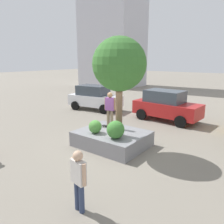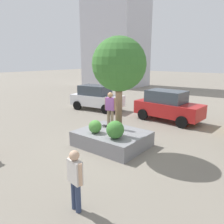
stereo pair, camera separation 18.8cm
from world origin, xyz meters
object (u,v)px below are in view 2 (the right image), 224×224
planter_ledge (112,139)px  police_car (97,97)px  skateboarder (110,107)px  plaza_tree (119,65)px  skateboard (110,126)px  sedan_parked (168,106)px  passerby_with_bag (75,177)px

planter_ledge → police_car: 7.45m
skateboarder → police_car: 6.82m
plaza_tree → skateboarder: 2.24m
plaza_tree → police_car: (-5.97, 5.21, -2.63)m
skateboard → sedan_parked: sedan_parked is taller
planter_ledge → sedan_parked: bearing=88.1°
skateboard → skateboarder: bearing=-45.0°
planter_ledge → skateboarder: skateboarder is taller
sedan_parked → passerby_with_bag: sedan_parked is taller
planter_ledge → skateboarder: (-0.45, 0.45, 1.32)m
planter_ledge → police_car: police_car is taller
plaza_tree → passerby_with_bag: plaza_tree is taller
planter_ledge → passerby_with_bag: (1.99, -4.00, 0.62)m
sedan_parked → passerby_with_bag: (1.81, -9.43, -0.02)m
police_car → sedan_parked: bearing=4.0°
passerby_with_bag → skateboarder: bearing=118.7°
skateboard → sedan_parked: (0.63, 4.98, 0.26)m
skateboard → passerby_with_bag: size_ratio=0.50×
police_car → sedan_parked: 5.65m
skateboarder → planter_ledge: bearing=-44.5°
plaza_tree → sedan_parked: 6.19m
plaza_tree → police_car: size_ratio=0.96×
sedan_parked → planter_ledge: bearing=-91.9°
planter_ledge → plaza_tree: 3.29m
skateboarder → passerby_with_bag: size_ratio=0.97×
plaza_tree → skateboard: 3.08m
police_car → skateboarder: bearing=-42.4°
planter_ledge → passerby_with_bag: passerby_with_bag is taller
skateboard → police_car: 6.79m
skateboarder → sedan_parked: size_ratio=0.38×
passerby_with_bag → plaza_tree: bearing=111.2°
skateboard → plaza_tree: bearing=-33.4°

